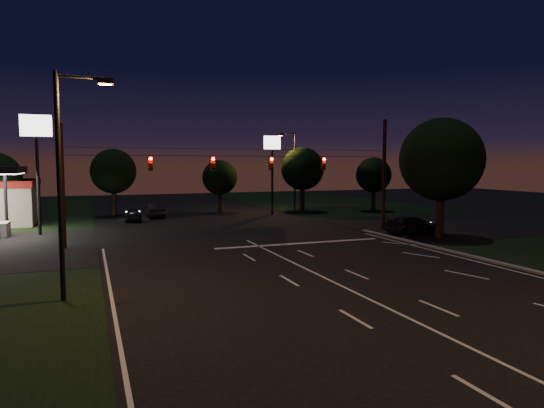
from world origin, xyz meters
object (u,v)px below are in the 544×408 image
car_oncoming_b (155,210)px  car_cross (413,225)px  utility_pole_right (383,230)px  car_oncoming_a (133,215)px  tree_right_near (440,161)px

car_oncoming_b → car_cross: (17.16, -19.50, -0.05)m
utility_pole_right → car_oncoming_a: bearing=143.5°
car_oncoming_b → car_cross: 25.98m
utility_pole_right → car_oncoming_a: size_ratio=2.41×
car_oncoming_a → car_cross: bearing=143.9°
car_oncoming_a → car_cross: size_ratio=0.79×
utility_pole_right → tree_right_near: tree_right_near is taller
utility_pole_right → car_cross: bearing=-70.1°
car_oncoming_a → car_oncoming_b: bearing=-123.7°
tree_right_near → car_cross: tree_right_near is taller
car_oncoming_a → car_cross: 25.52m
utility_pole_right → car_oncoming_b: size_ratio=2.00×
car_oncoming_a → tree_right_near: bearing=141.2°
tree_right_near → car_cross: (-0.56, 2.17, -4.99)m
tree_right_near → car_cross: bearing=104.5°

